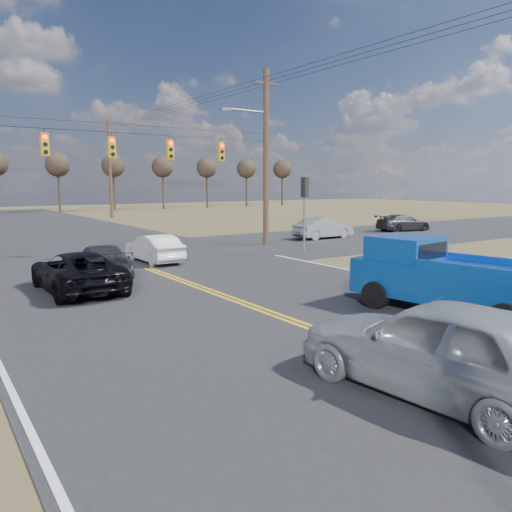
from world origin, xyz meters
TOP-DOWN VIEW (x-y plane):
  - ground at (0.00, 0.00)m, footprint 160.00×160.00m
  - road_main at (0.00, 10.00)m, footprint 14.00×120.00m
  - road_cross at (0.00, 18.00)m, footprint 120.00×12.00m
  - signal_gantry at (0.50, 17.79)m, footprint 19.60×4.83m
  - utility_poles at (0.00, 17.00)m, footprint 19.60×58.32m
  - treeline at (0.00, 26.96)m, footprint 87.00×117.80m
  - pickup_truck at (4.06, 2.39)m, footprint 2.87×5.76m
  - silver_suv at (-0.80, -0.98)m, footprint 2.56×5.30m
  - black_suv at (-3.63, 11.05)m, footprint 2.30×4.89m
  - white_car_queue at (0.96, 15.50)m, footprint 1.41×3.91m
  - dgrey_car_queue at (-2.22, 12.97)m, footprint 2.47×4.66m
  - cross_car_east_near at (14.02, 18.56)m, footprint 1.51×4.20m
  - cross_car_east_far at (22.61, 19.13)m, footprint 2.49×4.59m

SIDE VIEW (x-z plane):
  - ground at x=0.00m, z-range 0.00..0.00m
  - road_main at x=0.00m, z-range -0.01..0.01m
  - road_cross at x=0.00m, z-range -0.01..0.01m
  - cross_car_east_far at x=22.61m, z-range 0.00..1.26m
  - white_car_queue at x=0.96m, z-range 0.00..1.28m
  - dgrey_car_queue at x=-2.22m, z-range 0.00..1.29m
  - black_suv at x=-3.63m, z-range 0.00..1.35m
  - cross_car_east_near at x=14.02m, z-range 0.00..1.38m
  - silver_suv at x=-0.80m, z-range 0.00..1.74m
  - pickup_truck at x=4.06m, z-range -0.03..2.04m
  - signal_gantry at x=0.50m, z-range 0.06..10.06m
  - utility_poles at x=0.00m, z-range 0.23..10.23m
  - treeline at x=0.00m, z-range 2.00..9.40m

